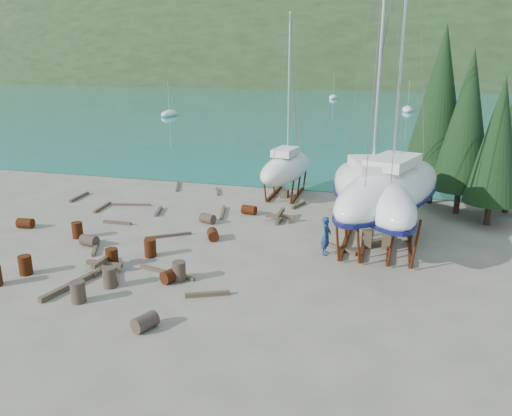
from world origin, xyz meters
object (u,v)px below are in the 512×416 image
(large_sailboat_near, at_px, (371,192))
(worker, at_px, (326,236))
(large_sailboat_far, at_px, (391,190))
(small_sailboat_shore, at_px, (286,168))

(large_sailboat_near, bearing_deg, worker, -147.91)
(large_sailboat_far, bearing_deg, large_sailboat_near, -153.61)
(worker, bearing_deg, small_sailboat_shore, 29.44)
(large_sailboat_far, bearing_deg, worker, -121.89)
(large_sailboat_near, xyz_separation_m, worker, (-1.90, -2.22, -1.81))
(large_sailboat_far, xyz_separation_m, small_sailboat_shore, (-7.24, 8.10, -0.90))
(large_sailboat_near, height_order, large_sailboat_far, large_sailboat_far)
(large_sailboat_near, xyz_separation_m, small_sailboat_shore, (-6.25, 8.22, -0.76))
(small_sailboat_shore, height_order, worker, small_sailboat_shore)
(large_sailboat_near, relative_size, small_sailboat_shore, 1.40)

